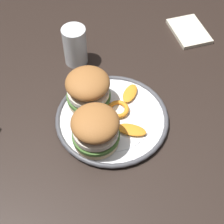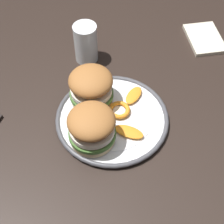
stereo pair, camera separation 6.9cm
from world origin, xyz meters
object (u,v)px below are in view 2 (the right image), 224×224
(sandwich_half_left, at_px, (92,127))
(drinking_glass, at_px, (86,45))
(dining_table, at_px, (104,139))
(sandwich_half_right, at_px, (91,87))
(dinner_plate, at_px, (112,119))

(sandwich_half_left, relative_size, drinking_glass, 1.11)
(dining_table, distance_m, drinking_glass, 0.28)
(dining_table, height_order, drinking_glass, drinking_glass)
(dining_table, distance_m, sandwich_half_right, 0.18)
(dining_table, bearing_deg, sandwich_half_left, 168.07)
(dinner_plate, bearing_deg, drinking_glass, 25.25)
(dinner_plate, bearing_deg, dining_table, 83.19)
(sandwich_half_right, xyz_separation_m, drinking_glass, (0.17, 0.05, -0.02))
(sandwich_half_right, relative_size, drinking_glass, 1.07)
(dining_table, height_order, sandwich_half_right, sandwich_half_right)
(drinking_glass, bearing_deg, dinner_plate, -154.75)
(dinner_plate, height_order, drinking_glass, drinking_glass)
(drinking_glass, bearing_deg, sandwich_half_right, -165.34)
(sandwich_half_left, xyz_separation_m, drinking_glass, (0.30, 0.07, -0.02))
(dinner_plate, relative_size, sandwich_half_left, 2.23)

